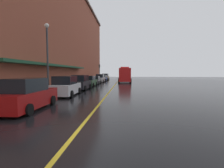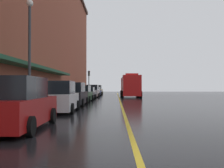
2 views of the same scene
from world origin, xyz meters
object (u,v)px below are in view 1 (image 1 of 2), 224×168
object	(u,v)px
parked_car_7	(105,77)
street_lamp_left	(47,51)
parked_car_0	(28,95)
parked_car_2	(81,83)
parking_meter_1	(92,78)
parking_meter_3	(9,92)
parked_car_1	(66,86)
parked_car_6	(103,78)
fire_truck	(125,75)
parking_meter_0	(101,76)
parked_car_3	(89,81)
traffic_light_near	(99,69)
parking_meter_2	(58,84)
parking_meter_4	(101,76)
parked_car_5	(100,78)
parked_car_4	(95,80)

from	to	relation	value
parked_car_7	street_lamp_left	world-z (taller)	street_lamp_left
parked_car_0	parked_car_2	world-z (taller)	parked_car_2
parking_meter_1	parking_meter_3	bearing A→B (deg)	-90.00
parked_car_2	parked_car_1	bearing A→B (deg)	-179.15
parked_car_6	fire_truck	distance (m)	8.59
parking_meter_0	parked_car_3	bearing A→B (deg)	-86.49
fire_truck	traffic_light_near	xyz separation A→B (m)	(-7.00, 8.37, 1.54)
parked_car_1	parked_car_2	size ratio (longest dim) A/B	1.01
parked_car_3	parked_car_0	bearing A→B (deg)	-179.23
parked_car_1	traffic_light_near	size ratio (longest dim) A/B	1.11
parked_car_0	parked_car_7	world-z (taller)	parked_car_0
parking_meter_2	parking_meter_4	distance (m)	32.64
parked_car_2	parked_car_5	xyz separation A→B (m)	(0.10, 17.02, -0.02)
parked_car_1	parking_meter_3	distance (m)	6.36
parked_car_1	parked_car_5	distance (m)	22.74
parking_meter_0	traffic_light_near	xyz separation A→B (m)	(0.06, -2.55, 2.10)
parked_car_6	parking_meter_3	size ratio (longest dim) A/B	3.54
parked_car_5	parking_meter_2	world-z (taller)	parked_car_5
parking_meter_3	street_lamp_left	size ratio (longest dim) A/B	0.19
parked_car_5	parking_meter_3	size ratio (longest dim) A/B	3.53
parked_car_1	parking_meter_3	xyz separation A→B (m)	(-1.41, -6.20, 0.18)
parking_meter_4	parked_car_5	bearing A→B (deg)	-82.63
parking_meter_3	parking_meter_2	bearing A→B (deg)	90.00
parked_car_1	parking_meter_3	bearing A→B (deg)	165.28
parking_meter_0	street_lamp_left	size ratio (longest dim) A/B	0.19
parked_car_2	parking_meter_0	bearing A→B (deg)	3.41
parking_meter_1	traffic_light_near	world-z (taller)	traffic_light_near
parked_car_1	parked_car_2	world-z (taller)	parked_car_2
parked_car_0	parked_car_4	distance (m)	23.05
parked_car_7	traffic_light_near	size ratio (longest dim) A/B	1.03
fire_truck	parking_meter_0	bearing A→B (deg)	-147.91
parking_meter_0	traffic_light_near	world-z (taller)	traffic_light_near
parked_car_1	parked_car_2	xyz separation A→B (m)	(-0.03, 5.72, 0.01)
parked_car_1	parking_meter_2	xyz separation A→B (m)	(-1.41, 1.56, 0.18)
parked_car_4	parking_meter_0	distance (m)	16.97
parked_car_1	fire_truck	xyz separation A→B (m)	(5.65, 22.61, 0.74)
parked_car_4	parking_meter_1	distance (m)	4.27
parked_car_2	parking_meter_1	world-z (taller)	parked_car_2
fire_truck	parking_meter_3	distance (m)	29.67
parked_car_3	traffic_light_near	xyz separation A→B (m)	(-1.31, 19.85, 2.35)
parked_car_4	parking_meter_2	distance (m)	15.13
parked_car_3	traffic_light_near	distance (m)	20.03
parked_car_6	parked_car_7	bearing A→B (deg)	1.76
parked_car_2	parking_meter_4	bearing A→B (deg)	3.34
parked_car_0	parking_meter_3	xyz separation A→B (m)	(-1.33, 0.23, 0.18)
parked_car_3	parked_car_7	xyz separation A→B (m)	(-0.02, 23.08, 0.08)
parked_car_5	parking_meter_4	bearing A→B (deg)	7.98
parked_car_3	parking_meter_3	size ratio (longest dim) A/B	3.30
parking_meter_4	street_lamp_left	distance (m)	33.84
parked_car_1	parked_car_2	bearing A→B (deg)	-1.65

